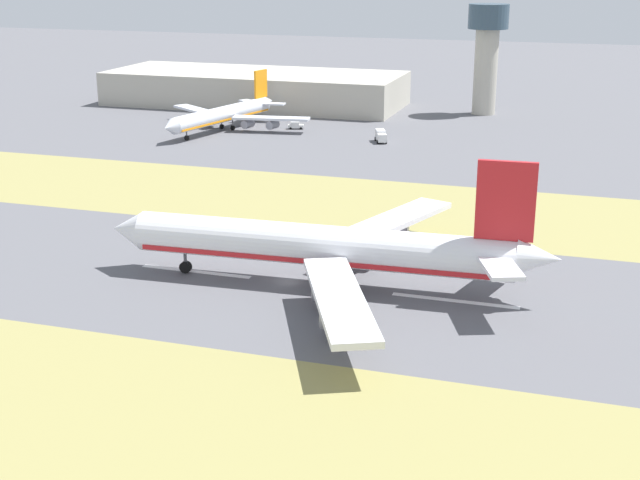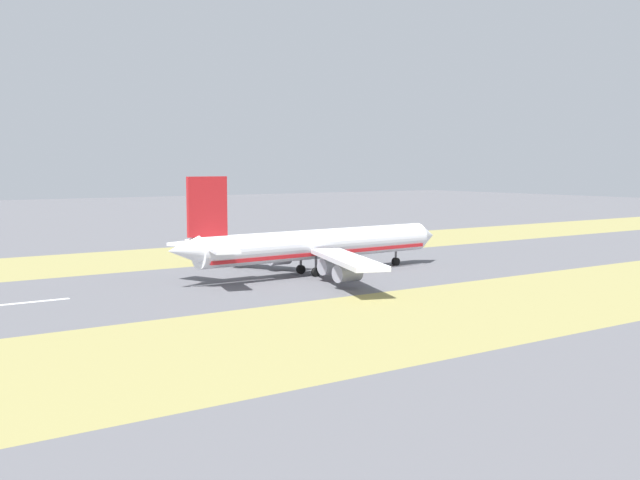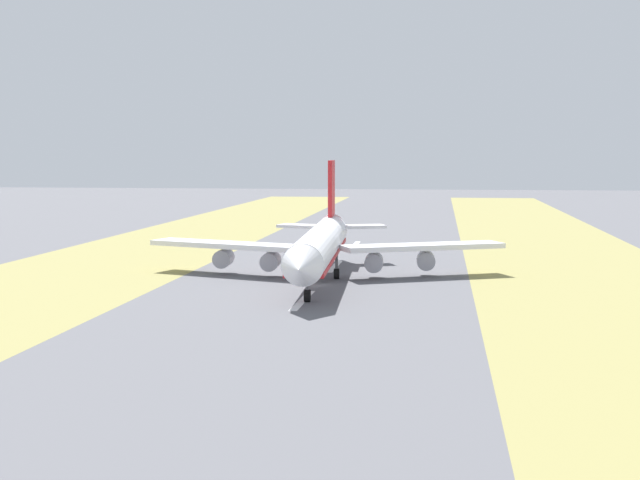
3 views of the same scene
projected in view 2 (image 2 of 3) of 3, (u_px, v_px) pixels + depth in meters
ground_plane at (339, 272)px, 156.85m from camera, size 800.00×800.00×0.00m
grass_median_west at (237, 252)px, 193.69m from camera, size 40.00×600.00×0.01m
grass_median_east at (504, 304)px, 120.01m from camera, size 40.00×600.00×0.01m
centreline_dash_near at (13, 304)px, 120.05m from camera, size 1.20×18.00×0.01m
centreline_dash_mid at (234, 282)px, 142.69m from camera, size 1.20×18.00×0.01m
centreline_dash_far at (394, 266)px, 165.33m from camera, size 1.20×18.00×0.01m
airplane_main_jet at (313, 245)px, 152.17m from camera, size 64.06×67.19×20.20m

